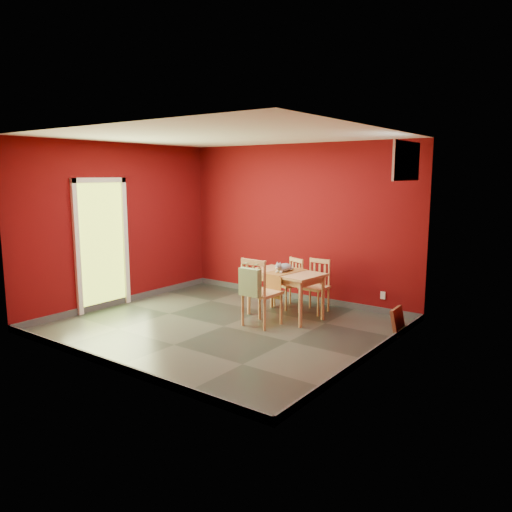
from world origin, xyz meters
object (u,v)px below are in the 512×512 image
Objects in this scene: chair_far_left at (290,282)px; picture_frame at (398,322)px; dining_table at (285,277)px; cat at (284,266)px; tote_bag at (250,282)px; chair_far_right at (315,285)px; chair_near at (260,291)px.

chair_far_left reaches higher than picture_frame.
chair_far_left is at bearing 115.25° from dining_table.
tote_bag is at bearing -86.38° from cat.
picture_frame is at bearing -14.37° from chair_far_right.
cat is at bearing -107.01° from dining_table.
chair_near is 1.96m from picture_frame.
chair_far_left is 1.17m from chair_near.
dining_table is 1.80m from picture_frame.
tote_bag is 1.17× the size of picture_frame.
cat is at bearing -174.50° from picture_frame.
picture_frame is (2.00, -0.39, -0.22)m from chair_far_left.
cat is (0.04, 0.81, 0.11)m from tote_bag.
cat is 0.93× the size of picture_frame.
chair_far_left is 2.22× the size of cat.
tote_bag is 0.82m from cat.
chair_near reaches higher than tote_bag.
dining_table is 0.61m from chair_far_right.
chair_far_left is 1.77× the size of tote_bag.
cat is (0.25, -0.56, 0.39)m from chair_far_left.
dining_table is at bearing 86.68° from tote_bag.
cat reaches higher than picture_frame.
chair_near is 2.55× the size of picture_frame.
chair_far_left is at bearing 100.50° from chair_near.
chair_near is at bearing -103.52° from chair_far_right.
dining_table is 0.18m from cat.
picture_frame is (1.75, 0.17, -0.61)m from cat.
chair_far_left is 1.42m from tote_bag.
picture_frame is at bearing -11.19° from chair_far_left.
cat reaches higher than chair_far_left.
chair_far_right is 1.84× the size of tote_bag.
dining_table reaches higher than picture_frame.
tote_bag reaches higher than picture_frame.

